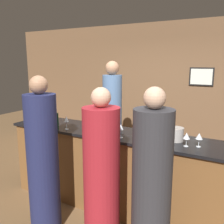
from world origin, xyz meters
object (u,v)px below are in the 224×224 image
(guest_0, at_px, (151,189))
(ice_bucket, at_px, (176,134))
(wine_bottle_2, at_px, (56,121))
(bartender, at_px, (112,126))
(guest_2, at_px, (43,162))
(guest_1, at_px, (102,181))

(guest_0, height_order, ice_bucket, guest_0)
(wine_bottle_2, bearing_deg, bartender, 68.84)
(guest_2, bearing_deg, guest_1, 0.54)
(bartender, xyz_separation_m, wine_bottle_2, (-0.37, -0.95, 0.25))
(guest_0, distance_m, guest_2, 1.33)
(guest_1, height_order, guest_2, guest_2)
(guest_2, bearing_deg, bartender, 86.45)
(guest_2, relative_size, ice_bucket, 9.88)
(bartender, height_order, guest_2, bartender)
(guest_2, distance_m, wine_bottle_2, 0.71)
(guest_0, xyz_separation_m, ice_bucket, (-0.00, 0.79, 0.34))
(bartender, xyz_separation_m, guest_1, (0.71, -1.50, -0.14))
(guest_0, height_order, guest_1, guest_0)
(bartender, distance_m, wine_bottle_2, 1.05)
(guest_0, bearing_deg, guest_1, -173.41)
(guest_1, bearing_deg, wine_bottle_2, 153.27)
(bartender, relative_size, wine_bottle_2, 6.62)
(bartender, relative_size, guest_1, 1.14)
(guest_1, bearing_deg, bartender, 115.50)
(guest_0, xyz_separation_m, guest_1, (-0.52, -0.06, -0.01))
(bartender, height_order, guest_1, bartender)
(guest_2, distance_m, ice_bucket, 1.61)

